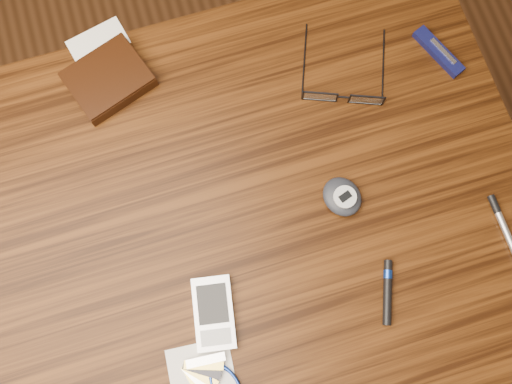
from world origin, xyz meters
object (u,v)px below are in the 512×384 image
(notepad_keys, at_px, (214,382))
(wallet_and_card, at_px, (108,78))
(desk, at_px, (215,236))
(pedometer, at_px, (342,197))
(pocket_knife, at_px, (438,52))
(eyeglasses, at_px, (343,94))
(silver_pen, at_px, (505,229))
(pda_phone, at_px, (214,313))

(notepad_keys, bearing_deg, wallet_and_card, 93.83)
(desk, xyz_separation_m, pedometer, (0.20, -0.02, 0.11))
(pedometer, xyz_separation_m, notepad_keys, (-0.26, -0.20, -0.01))
(pocket_knife, bearing_deg, wallet_and_card, 168.29)
(eyeglasses, xyz_separation_m, pocket_knife, (0.17, 0.03, -0.01))
(wallet_and_card, distance_m, silver_pen, 0.65)
(eyeglasses, distance_m, silver_pen, 0.32)
(pocket_knife, height_order, silver_pen, pocket_knife)
(desk, height_order, silver_pen, silver_pen)
(notepad_keys, distance_m, silver_pen, 0.48)
(pda_phone, xyz_separation_m, pedometer, (0.23, 0.11, 0.00))
(eyeglasses, height_order, notepad_keys, eyeglasses)
(pedometer, bearing_deg, desk, 174.71)
(eyeglasses, relative_size, pedometer, 2.21)
(eyeglasses, distance_m, pda_phone, 0.39)
(wallet_and_card, distance_m, pedometer, 0.41)
(notepad_keys, bearing_deg, pedometer, 37.46)
(desk, bearing_deg, wallet_and_card, 108.09)
(silver_pen, bearing_deg, notepad_keys, -170.41)
(eyeglasses, xyz_separation_m, pedometer, (-0.06, -0.16, -0.00))
(eyeglasses, bearing_deg, silver_pen, -59.42)
(wallet_and_card, xyz_separation_m, pocket_knife, (0.52, -0.11, -0.01))
(pda_phone, xyz_separation_m, notepad_keys, (-0.03, -0.09, -0.00))
(notepad_keys, relative_size, silver_pen, 0.87)
(desk, relative_size, wallet_and_card, 5.59)
(desk, bearing_deg, notepad_keys, -104.49)
(notepad_keys, bearing_deg, desk, 75.51)
(pda_phone, distance_m, pocket_knife, 0.54)
(desk, relative_size, pda_phone, 8.89)
(pda_phone, bearing_deg, notepad_keys, -106.26)
(desk, height_order, notepad_keys, notepad_keys)
(wallet_and_card, height_order, notepad_keys, wallet_and_card)
(notepad_keys, xyz_separation_m, silver_pen, (0.48, 0.08, 0.00))
(pda_phone, distance_m, notepad_keys, 0.09)
(eyeglasses, relative_size, silver_pen, 1.31)
(eyeglasses, height_order, pda_phone, eyeglasses)
(wallet_and_card, xyz_separation_m, pedometer, (0.29, -0.29, -0.00))
(desk, distance_m, wallet_and_card, 0.31)
(desk, bearing_deg, pedometer, -5.29)
(notepad_keys, height_order, pocket_knife, same)
(pda_phone, height_order, pedometer, pedometer)
(wallet_and_card, bearing_deg, pda_phone, -81.58)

